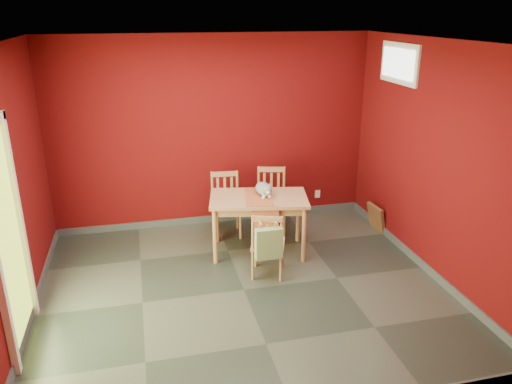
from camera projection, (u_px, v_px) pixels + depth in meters
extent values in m
plane|color=#2D342D|center=(244.00, 290.00, 5.65)|extent=(4.50, 4.50, 0.00)
plane|color=#55080A|center=(213.00, 133.00, 7.01)|extent=(4.50, 0.00, 4.50)
plane|color=#55080A|center=(305.00, 269.00, 3.36)|extent=(4.50, 0.00, 4.50)
plane|color=#55080A|center=(9.00, 195.00, 4.69)|extent=(0.00, 4.00, 4.00)
plane|color=#55080A|center=(436.00, 162.00, 5.68)|extent=(0.00, 4.00, 4.00)
plane|color=white|center=(241.00, 42.00, 4.71)|extent=(4.50, 4.50, 0.00)
cube|color=#3F4244|center=(216.00, 218.00, 7.44)|extent=(4.50, 0.02, 0.10)
cube|color=#3F4244|center=(32.00, 312.00, 5.14)|extent=(0.03, 4.00, 0.10)
cube|color=#3F4244|center=(422.00, 264.00, 6.12)|extent=(0.03, 4.00, 0.10)
cube|color=#B7D838|center=(7.00, 244.00, 4.44)|extent=(0.02, 0.85, 2.05)
cube|color=white|center=(19.00, 220.00, 4.85)|extent=(0.06, 0.08, 2.13)
cube|color=white|center=(400.00, 63.00, 6.24)|extent=(0.03, 0.90, 0.50)
cube|color=white|center=(398.00, 63.00, 6.23)|extent=(0.02, 0.76, 0.36)
cube|color=silver|center=(318.00, 194.00, 7.71)|extent=(0.08, 0.02, 0.12)
cube|color=#AA764F|center=(259.00, 198.00, 6.29)|extent=(1.34, 0.94, 0.04)
cube|color=#AA764F|center=(259.00, 204.00, 6.32)|extent=(1.19, 0.79, 0.10)
cylinder|color=#AA764F|center=(215.00, 237.00, 6.13)|extent=(0.06, 0.06, 0.72)
cylinder|color=#AA764F|center=(217.00, 218.00, 6.68)|extent=(0.06, 0.06, 0.72)
cylinder|color=#AA764F|center=(304.00, 235.00, 6.17)|extent=(0.06, 0.06, 0.72)
cylinder|color=#AA764F|center=(298.00, 216.00, 6.72)|extent=(0.06, 0.06, 0.72)
cube|color=#9C4728|center=(259.00, 197.00, 6.28)|extent=(0.45, 0.72, 0.01)
cube|color=#9C4728|center=(265.00, 220.00, 6.03)|extent=(0.32, 0.07, 0.34)
cube|color=#AA764F|center=(226.00, 207.00, 6.90)|extent=(0.44, 0.44, 0.04)
cylinder|color=#AA764F|center=(215.00, 227.00, 6.79)|extent=(0.04, 0.04, 0.40)
cylinder|color=#AA764F|center=(213.00, 217.00, 7.11)|extent=(0.04, 0.04, 0.40)
cylinder|color=#AA764F|center=(240.00, 225.00, 6.84)|extent=(0.04, 0.04, 0.40)
cylinder|color=#AA764F|center=(238.00, 216.00, 7.16)|extent=(0.04, 0.04, 0.40)
cylinder|color=#AA764F|center=(212.00, 187.00, 6.95)|extent=(0.04, 0.04, 0.44)
cylinder|color=#AA764F|center=(237.00, 186.00, 7.00)|extent=(0.04, 0.04, 0.44)
cube|color=#AA764F|center=(224.00, 174.00, 6.92)|extent=(0.37, 0.07, 0.07)
cube|color=#AA764F|center=(218.00, 189.00, 6.98)|extent=(0.04, 0.02, 0.34)
cube|color=#AA764F|center=(225.00, 189.00, 6.99)|extent=(0.04, 0.02, 0.34)
cube|color=#AA764F|center=(232.00, 188.00, 7.01)|extent=(0.04, 0.02, 0.34)
cube|color=#AA764F|center=(271.00, 202.00, 7.01)|extent=(0.51, 0.51, 0.04)
cylinder|color=#AA764F|center=(258.00, 222.00, 6.92)|extent=(0.04, 0.04, 0.41)
cylinder|color=#AA764F|center=(259.00, 212.00, 7.26)|extent=(0.04, 0.04, 0.41)
cylinder|color=#AA764F|center=(284.00, 222.00, 6.92)|extent=(0.04, 0.04, 0.41)
cylinder|color=#AA764F|center=(283.00, 212.00, 7.26)|extent=(0.04, 0.04, 0.41)
cylinder|color=#AA764F|center=(259.00, 182.00, 7.10)|extent=(0.04, 0.04, 0.45)
cylinder|color=#AA764F|center=(284.00, 182.00, 7.10)|extent=(0.04, 0.04, 0.45)
cube|color=#AA764F|center=(271.00, 169.00, 7.03)|extent=(0.38, 0.13, 0.07)
cube|color=#AA764F|center=(264.00, 184.00, 7.11)|extent=(0.04, 0.03, 0.35)
cube|color=#AA764F|center=(271.00, 184.00, 7.11)|extent=(0.04, 0.03, 0.35)
cube|color=#AA764F|center=(278.00, 184.00, 7.11)|extent=(0.04, 0.03, 0.35)
cube|color=#AA764F|center=(268.00, 244.00, 5.87)|extent=(0.48, 0.48, 0.04)
cylinder|color=#AA764F|center=(282.00, 254.00, 6.08)|extent=(0.03, 0.03, 0.37)
cylinder|color=#AA764F|center=(281.00, 267.00, 5.77)|extent=(0.03, 0.03, 0.37)
cylinder|color=#AA764F|center=(256.00, 253.00, 6.10)|extent=(0.03, 0.03, 0.37)
cylinder|color=#AA764F|center=(253.00, 266.00, 5.80)|extent=(0.03, 0.03, 0.37)
cylinder|color=#AA764F|center=(282.00, 233.00, 5.62)|extent=(0.03, 0.03, 0.41)
cylinder|color=#AA764F|center=(253.00, 232.00, 5.65)|extent=(0.03, 0.03, 0.41)
cube|color=#AA764F|center=(267.00, 219.00, 5.58)|extent=(0.34, 0.14, 0.06)
cube|color=#AA764F|center=(275.00, 236.00, 5.64)|extent=(0.04, 0.03, 0.32)
cube|color=#AA764F|center=(267.00, 236.00, 5.65)|extent=(0.04, 0.03, 0.32)
cube|color=#AA764F|center=(259.00, 235.00, 5.66)|extent=(0.04, 0.03, 0.32)
cube|color=#7D9A62|center=(269.00, 244.00, 5.60)|extent=(0.31, 0.10, 0.36)
cylinder|color=#7D9A62|center=(260.00, 222.00, 5.55)|extent=(0.02, 0.15, 0.02)
cylinder|color=#7D9A62|center=(275.00, 221.00, 5.59)|extent=(0.02, 0.15, 0.02)
cube|color=brown|center=(376.00, 218.00, 7.13)|extent=(0.15, 0.38, 0.37)
cube|color=black|center=(376.00, 218.00, 7.13)|extent=(0.10, 0.27, 0.26)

